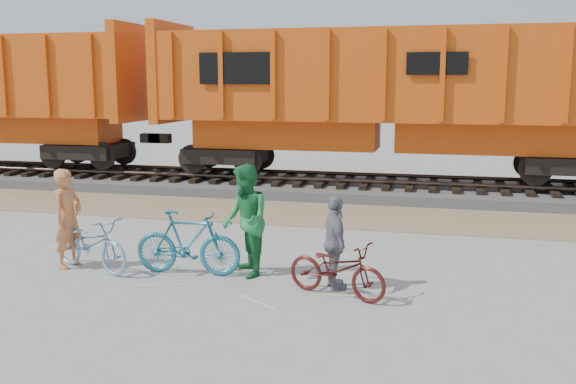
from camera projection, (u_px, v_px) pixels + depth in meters
The scene contains 11 objects.
ground at pixel (233, 276), 11.26m from camera, with size 120.00×120.00×0.00m, color #9E9E99.
gravel_strip at pixel (301, 214), 16.52m from camera, with size 120.00×3.00×0.02m, color #9E8662.
ballast_bed at pixel (326, 187), 19.84m from camera, with size 120.00×4.00×0.30m, color slate.
track at pixel (326, 177), 19.79m from camera, with size 120.00×2.60×0.24m.
hopper_car_center at pixel (388, 94), 18.92m from camera, with size 14.00×3.13×4.65m.
bicycle_blue at pixel (91, 244), 11.53m from camera, with size 0.65×1.87×0.98m, color #7BA2CB.
bicycle_teal at pixel (188, 243), 11.26m from camera, with size 0.54×1.91×1.15m, color #1E6E83.
bicycle_maroon at pixel (337, 269), 10.12m from camera, with size 0.60×1.72×0.90m, color #4C1513.
person_solo at pixel (68, 218), 11.67m from camera, with size 0.66×0.43×1.82m, color #CE7741.
person_man at pixel (245, 220), 11.15m from camera, with size 0.96×0.75×1.97m, color #217B3E.
person_woman at pixel (335, 242), 10.47m from camera, with size 0.91×0.38×1.55m, color gray.
Camera 1 is at (3.53, -10.30, 3.37)m, focal length 40.00 mm.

